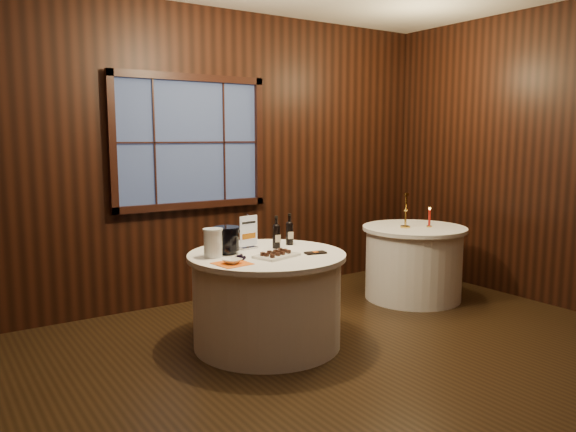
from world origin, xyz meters
TOP-DOWN VIEW (x-y plane):
  - ground at (0.00, 0.00)m, footprint 6.00×6.00m
  - back_wall at (0.00, 2.48)m, footprint 6.00×0.10m
  - main_table at (0.00, 1.00)m, footprint 1.28×1.28m
  - side_table at (2.00, 1.30)m, footprint 1.08×1.08m
  - sign_stand at (-0.04, 1.24)m, footprint 0.18×0.11m
  - port_bottle_left at (0.18, 1.13)m, footprint 0.07×0.07m
  - port_bottle_right at (0.35, 1.20)m, footprint 0.07×0.07m
  - ice_bucket at (-0.28, 1.17)m, footprint 0.21×0.21m
  - chocolate_plate at (-0.01, 0.84)m, footprint 0.38×0.30m
  - chocolate_box at (0.32, 0.77)m, footprint 0.18×0.12m
  - grape_bunch at (-0.30, 0.88)m, footprint 0.17×0.10m
  - glass_pitcher at (-0.42, 1.11)m, footprint 0.21×0.16m
  - orange_napkin at (-0.41, 0.81)m, footprint 0.26×0.26m
  - cracker_bowl at (-0.41, 0.81)m, footprint 0.18×0.18m
  - brass_candlestick at (1.87, 1.31)m, footprint 0.10×0.10m
  - red_candle at (2.11, 1.20)m, footprint 0.06×0.06m

SIDE VIEW (x-z plane):
  - ground at x=0.00m, z-range 0.00..0.00m
  - main_table at x=0.00m, z-range 0.00..0.77m
  - side_table at x=2.00m, z-range 0.00..0.77m
  - orange_napkin at x=-0.41m, z-range 0.77..0.77m
  - chocolate_box at x=0.32m, z-range 0.77..0.78m
  - chocolate_plate at x=-0.01m, z-range 0.77..0.81m
  - grape_bunch at x=-0.30m, z-range 0.77..0.81m
  - cracker_bowl at x=-0.41m, z-range 0.77..0.81m
  - red_candle at x=2.11m, z-range 0.75..0.96m
  - sign_stand at x=-0.04m, z-range 0.72..1.02m
  - glass_pitcher at x=-0.42m, z-range 0.77..1.00m
  - ice_bucket at x=-0.28m, z-range 0.78..0.99m
  - port_bottle_right at x=0.35m, z-range 0.75..1.03m
  - port_bottle_left at x=0.18m, z-range 0.75..1.03m
  - brass_candlestick at x=1.87m, z-range 0.72..1.08m
  - back_wall at x=0.00m, z-range 0.04..3.04m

